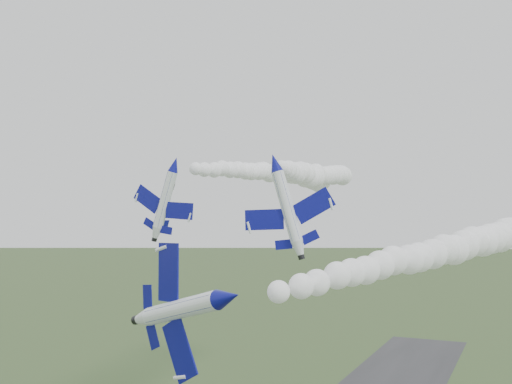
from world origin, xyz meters
TOP-DOWN VIEW (x-y plane):
  - jet_lead at (10.76, -5.67)m, footprint 6.60×12.54m
  - smoke_trail_jet_lead at (24.64, 30.79)m, footprint 27.05×69.13m
  - jet_pair_left at (-11.03, 20.59)m, footprint 9.10×11.45m
  - smoke_trail_jet_pair_left at (-9.91, 58.00)m, footprint 6.89×69.39m
  - jet_pair_right at (3.48, 19.75)m, footprint 10.49×12.72m
  - smoke_trail_jet_pair_right at (-6.37, 58.12)m, footprint 22.90×72.42m

SIDE VIEW (x-z plane):
  - jet_lead at x=10.76m, z-range 28.14..38.42m
  - smoke_trail_jet_lead at x=24.64m, z-range 34.06..38.78m
  - jet_pair_right at x=3.48m, z-range 43.76..47.72m
  - jet_pair_left at x=-11.03m, z-range 44.44..48.12m
  - smoke_trail_jet_pair_right at x=-6.37m, z-range 44.89..50.31m
  - smoke_trail_jet_pair_left at x=-9.91m, z-range 45.96..50.54m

